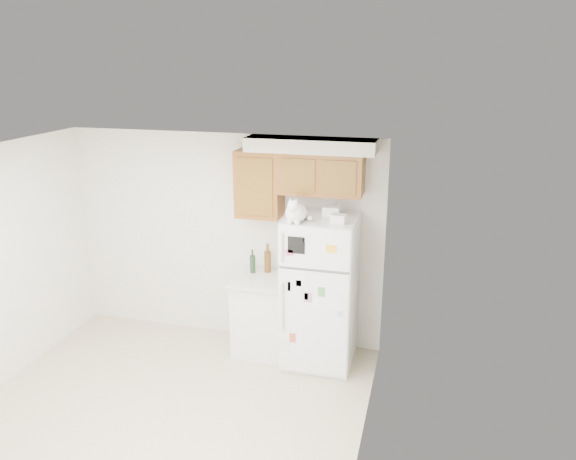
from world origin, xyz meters
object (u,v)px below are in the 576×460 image
(base_counter, at_px, (263,314))
(storage_box_front, at_px, (338,219))
(bottle_amber, at_px, (268,258))
(storage_box_back, at_px, (331,211))
(cat, at_px, (296,212))
(refrigerator, at_px, (320,291))
(bottle_green, at_px, (253,261))

(base_counter, height_order, storage_box_front, storage_box_front)
(base_counter, bearing_deg, bottle_amber, 84.35)
(storage_box_back, bearing_deg, cat, -135.99)
(refrigerator, distance_m, bottle_green, 0.88)
(bottle_amber, bearing_deg, refrigerator, -20.18)
(cat, xyz_separation_m, storage_box_front, (0.43, 0.08, -0.06))
(refrigerator, bearing_deg, bottle_amber, 159.82)
(cat, distance_m, bottle_amber, 0.97)
(bottle_green, relative_size, bottle_amber, 0.81)
(storage_box_front, xyz_separation_m, bottle_green, (-1.05, 0.34, -0.69))
(refrigerator, bearing_deg, storage_box_front, -36.96)
(base_counter, relative_size, storage_box_back, 5.11)
(cat, height_order, storage_box_back, cat)
(base_counter, relative_size, storage_box_front, 6.13)
(base_counter, xyz_separation_m, bottle_amber, (0.02, 0.17, 0.63))
(refrigerator, distance_m, storage_box_front, 0.93)
(cat, height_order, bottle_amber, cat)
(cat, distance_m, storage_box_back, 0.46)
(storage_box_back, bearing_deg, refrigerator, -136.63)
(cat, bearing_deg, refrigerator, 47.19)
(cat, xyz_separation_m, bottle_green, (-0.62, 0.43, -0.75))
(bottle_green, bearing_deg, refrigerator, -12.61)
(bottle_amber, bearing_deg, storage_box_back, -11.55)
(refrigerator, relative_size, base_counter, 1.85)
(cat, bearing_deg, bottle_amber, 132.91)
(refrigerator, bearing_deg, storage_box_back, 46.30)
(storage_box_back, height_order, storage_box_front, storage_box_back)
(storage_box_back, relative_size, bottle_green, 0.64)
(storage_box_back, relative_size, storage_box_front, 1.20)
(base_counter, xyz_separation_m, cat, (0.47, -0.31, 1.34))
(storage_box_front, bearing_deg, refrigerator, 149.97)
(base_counter, height_order, bottle_amber, bottle_amber)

